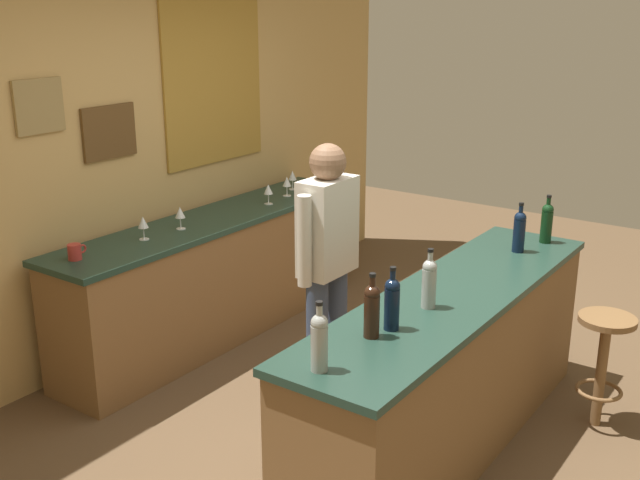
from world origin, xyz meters
name	(u,v)px	position (x,y,z in m)	size (l,w,h in m)	color
ground_plane	(383,423)	(0.00, 0.00, 0.00)	(10.00, 10.00, 0.00)	brown
back_wall	(131,148)	(0.01, 2.03, 1.41)	(6.00, 0.09, 2.80)	tan
bar_counter	(448,371)	(0.00, -0.40, 0.46)	(2.53, 0.60, 0.92)	brown
side_counter	(217,276)	(0.40, 1.65, 0.45)	(2.73, 0.56, 0.90)	brown
bartender	(327,260)	(0.00, 0.40, 0.94)	(0.52, 0.21, 1.62)	#384766
bar_stool	(603,352)	(0.72, -1.02, 0.46)	(0.32, 0.32, 0.68)	brown
wine_bottle_a	(319,340)	(-1.12, -0.34, 1.06)	(0.07, 0.07, 0.31)	#999E99
wine_bottle_b	(372,309)	(-0.72, -0.34, 1.06)	(0.07, 0.07, 0.31)	black
wine_bottle_c	(392,302)	(-0.59, -0.37, 1.06)	(0.07, 0.07, 0.31)	black
wine_bottle_d	(429,282)	(-0.26, -0.39, 1.06)	(0.07, 0.07, 0.31)	#999E99
wine_bottle_e	(519,230)	(0.84, -0.43, 1.06)	(0.07, 0.07, 0.31)	black
wine_bottle_f	(547,222)	(1.11, -0.50, 1.06)	(0.07, 0.07, 0.31)	black
wine_glass_a	(143,223)	(-0.26, 1.65, 1.01)	(0.07, 0.07, 0.16)	silver
wine_glass_b	(180,213)	(0.04, 1.63, 1.01)	(0.07, 0.07, 0.16)	silver
wine_glass_c	(268,190)	(0.89, 1.56, 1.01)	(0.07, 0.07, 0.16)	silver
wine_glass_d	(287,182)	(1.17, 1.60, 1.01)	(0.07, 0.07, 0.16)	silver
wine_glass_e	(292,176)	(1.37, 1.69, 1.01)	(0.07, 0.07, 0.16)	silver
coffee_mug	(75,252)	(-0.77, 1.69, 0.95)	(0.13, 0.08, 0.09)	#B2332D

